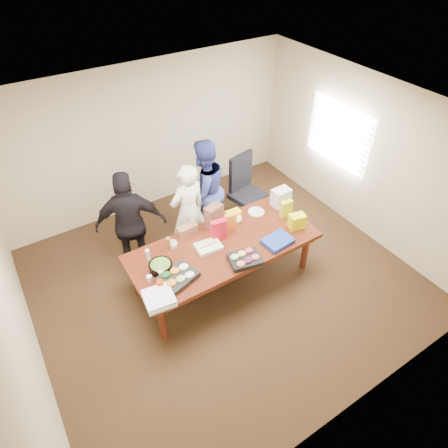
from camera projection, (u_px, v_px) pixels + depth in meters
floor at (224, 280)px, 6.16m from camera, size 5.50×5.00×0.02m
ceiling at (223, 120)px, 4.40m from camera, size 5.50×5.00×0.02m
wall_back at (148, 139)px, 6.89m from camera, size 5.50×0.04×2.70m
wall_front at (364, 352)px, 3.68m from camera, size 5.50×0.04×2.70m
wall_left at (7, 299)px, 4.16m from camera, size 0.04×5.00×2.70m
wall_right at (364, 157)px, 6.41m from camera, size 0.04×5.00×2.70m
window_panel at (338, 135)px, 6.68m from camera, size 0.03×1.40×1.10m
window_blinds at (336, 136)px, 6.67m from camera, size 0.04×1.36×1.00m
conference_table at (224, 263)px, 5.92m from camera, size 2.80×1.20×0.75m
office_chair at (248, 193)px, 6.88m from camera, size 0.74×0.74×1.23m
person_center at (188, 211)px, 6.12m from camera, size 0.65×0.46×1.68m
person_right at (204, 190)px, 6.46m from camera, size 0.98×0.82×1.81m
person_left at (131, 224)px, 5.81m from camera, size 1.14×0.80×1.79m
veggie_tray at (178, 277)px, 5.14m from camera, size 0.56×0.49×0.07m
fruit_tray at (245, 259)px, 5.40m from camera, size 0.51×0.43×0.07m
sheet_cake at (209, 247)px, 5.60m from camera, size 0.38×0.30×0.06m
salad_bowl at (161, 267)px, 5.27m from camera, size 0.35×0.35×0.10m
chip_bag_blue at (278, 241)px, 5.69m from camera, size 0.45×0.35×0.06m
chip_bag_red at (218, 230)px, 5.67m from camera, size 0.24×0.13×0.34m
chip_bag_yellow at (286, 209)px, 6.09m from camera, size 0.20×0.09×0.29m
chip_bag_orange at (230, 222)px, 5.86m from camera, size 0.19×0.11×0.27m
mayo_jar at (215, 224)px, 5.92m from camera, size 0.11×0.11×0.15m
mustard_bottle at (232, 221)px, 5.94m from camera, size 0.08×0.08×0.18m
dressing_bottle at (169, 243)px, 5.55m from camera, size 0.07×0.07×0.20m
ranch_bottle at (148, 255)px, 5.39m from camera, size 0.06×0.06×0.18m
banana_bunch at (233, 213)px, 6.17m from camera, size 0.25×0.15×0.08m
bread_loaf at (188, 229)px, 5.84m from camera, size 0.32×0.15×0.13m
kraft_bag at (214, 216)px, 5.90m from camera, size 0.31×0.22×0.36m
red_cup at (160, 285)px, 5.01m from camera, size 0.10×0.10×0.13m
clear_cup_a at (161, 274)px, 5.17m from camera, size 0.09×0.09×0.11m
clear_cup_b at (149, 279)px, 5.10m from camera, size 0.08×0.08×0.10m
pizza_box_lower at (159, 300)px, 4.87m from camera, size 0.41×0.41×0.04m
pizza_box_upper at (159, 297)px, 4.86m from camera, size 0.41×0.41×0.04m
plate_a at (256, 212)px, 6.25m from camera, size 0.27×0.27×0.02m
plate_b at (234, 218)px, 6.13m from camera, size 0.28×0.28×0.01m
dip_bowl_a at (224, 221)px, 6.05m from camera, size 0.16×0.16×0.06m
dip_bowl_b at (172, 244)px, 5.64m from camera, size 0.19×0.19×0.06m
grocery_bag_white at (281, 198)px, 6.30m from camera, size 0.29×0.21×0.31m
grocery_bag_yellow at (297, 221)px, 5.90m from camera, size 0.27×0.21×0.24m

